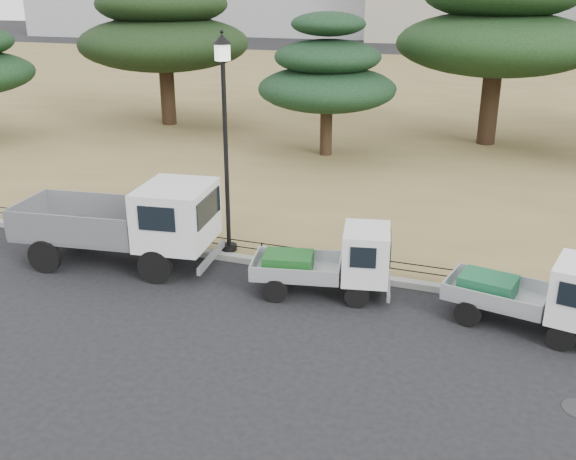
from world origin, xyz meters
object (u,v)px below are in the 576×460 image
at_px(truck_kei_rear, 538,293).
at_px(street_lamp, 224,110).
at_px(tarp_pile, 74,214).
at_px(truck_large, 127,220).
at_px(truck_kei_front, 332,261).

height_order(truck_kei_rear, street_lamp, street_lamp).
xyz_separation_m(street_lamp, tarp_pile, (-5.11, 0.15, -3.40)).
bearing_deg(street_lamp, truck_large, -146.53).
bearing_deg(truck_large, tarp_pile, 144.10).
bearing_deg(street_lamp, truck_kei_rear, -10.49).
relative_size(truck_kei_rear, street_lamp, 0.61).
bearing_deg(truck_large, street_lamp, 25.57).
height_order(truck_kei_front, street_lamp, street_lamp).
relative_size(truck_kei_rear, tarp_pile, 2.15).
bearing_deg(street_lamp, tarp_pile, 178.33).
distance_m(truck_kei_rear, street_lamp, 8.45).
relative_size(street_lamp, tarp_pile, 3.54).
relative_size(truck_large, truck_kei_front, 1.58).
xyz_separation_m(truck_large, tarp_pile, (-2.96, 1.57, -0.70)).
distance_m(street_lamp, tarp_pile, 6.14).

